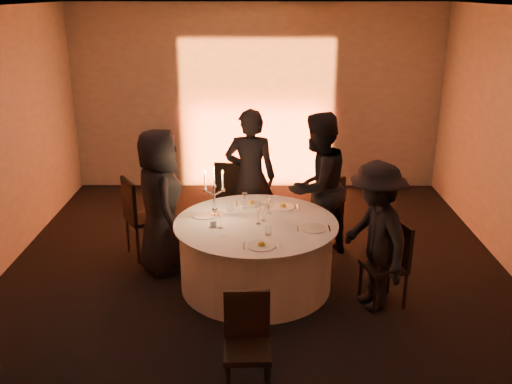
{
  "coord_description": "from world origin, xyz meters",
  "views": [
    {
      "loc": [
        0.03,
        -5.76,
        3.16
      ],
      "look_at": [
        0.0,
        0.2,
        1.05
      ],
      "focal_mm": 40.0,
      "sensor_mm": 36.0,
      "label": 1
    }
  ],
  "objects_px": {
    "chair_back_left": "(233,192)",
    "coffee_cup": "(213,224)",
    "candelabra": "(214,198)",
    "guest_back_left": "(250,177)",
    "chair_front": "(247,338)",
    "chair_right": "(391,259)",
    "banquet_table": "(256,254)",
    "chair_back_right": "(326,208)",
    "guest_left": "(160,202)",
    "guest_right": "(375,236)",
    "chair_left": "(139,213)",
    "guest_back_right": "(317,187)"
  },
  "relations": [
    {
      "from": "chair_front",
      "to": "guest_back_left",
      "type": "height_order",
      "value": "guest_back_left"
    },
    {
      "from": "chair_left",
      "to": "guest_back_left",
      "type": "xyz_separation_m",
      "value": [
        1.37,
        0.44,
        0.32
      ]
    },
    {
      "from": "chair_back_left",
      "to": "coffee_cup",
      "type": "distance_m",
      "value": 1.69
    },
    {
      "from": "candelabra",
      "to": "guest_back_left",
      "type": "bearing_deg",
      "value": 68.6
    },
    {
      "from": "chair_left",
      "to": "guest_back_left",
      "type": "relative_size",
      "value": 0.57
    },
    {
      "from": "chair_back_left",
      "to": "guest_right",
      "type": "bearing_deg",
      "value": 138.46
    },
    {
      "from": "banquet_table",
      "to": "chair_back_right",
      "type": "xyz_separation_m",
      "value": [
        0.89,
        1.06,
        0.15
      ]
    },
    {
      "from": "chair_right",
      "to": "guest_back_left",
      "type": "distance_m",
      "value": 2.2
    },
    {
      "from": "chair_front",
      "to": "chair_right",
      "type": "bearing_deg",
      "value": 41.62
    },
    {
      "from": "chair_right",
      "to": "candelabra",
      "type": "height_order",
      "value": "candelabra"
    },
    {
      "from": "chair_front",
      "to": "guest_left",
      "type": "height_order",
      "value": "guest_left"
    },
    {
      "from": "banquet_table",
      "to": "chair_left",
      "type": "relative_size",
      "value": 1.77
    },
    {
      "from": "chair_back_left",
      "to": "coffee_cup",
      "type": "xyz_separation_m",
      "value": [
        -0.14,
        -1.67,
        0.23
      ]
    },
    {
      "from": "guest_left",
      "to": "guest_back_right",
      "type": "relative_size",
      "value": 0.94
    },
    {
      "from": "chair_left",
      "to": "chair_front",
      "type": "distance_m",
      "value": 2.89
    },
    {
      "from": "chair_back_right",
      "to": "chair_front",
      "type": "bearing_deg",
      "value": 34.34
    },
    {
      "from": "banquet_table",
      "to": "guest_left",
      "type": "relative_size",
      "value": 1.05
    },
    {
      "from": "banquet_table",
      "to": "chair_back_left",
      "type": "relative_size",
      "value": 1.78
    },
    {
      "from": "guest_left",
      "to": "guest_back_left",
      "type": "distance_m",
      "value": 1.31
    },
    {
      "from": "guest_back_right",
      "to": "chair_left",
      "type": "bearing_deg",
      "value": -43.71
    },
    {
      "from": "chair_back_left",
      "to": "guest_back_left",
      "type": "bearing_deg",
      "value": 135.08
    },
    {
      "from": "guest_left",
      "to": "guest_back_left",
      "type": "xyz_separation_m",
      "value": [
        1.03,
        0.81,
        0.04
      ]
    },
    {
      "from": "chair_back_right",
      "to": "chair_right",
      "type": "bearing_deg",
      "value": 72.94
    },
    {
      "from": "chair_front",
      "to": "guest_left",
      "type": "xyz_separation_m",
      "value": [
        -1.05,
        2.17,
        0.37
      ]
    },
    {
      "from": "guest_back_left",
      "to": "candelabra",
      "type": "bearing_deg",
      "value": 72.24
    },
    {
      "from": "chair_back_left",
      "to": "chair_back_right",
      "type": "distance_m",
      "value": 1.31
    },
    {
      "from": "chair_front",
      "to": "candelabra",
      "type": "height_order",
      "value": "candelabra"
    },
    {
      "from": "chair_back_right",
      "to": "chair_front",
      "type": "height_order",
      "value": "chair_back_right"
    },
    {
      "from": "chair_right",
      "to": "chair_front",
      "type": "bearing_deg",
      "value": -63.05
    },
    {
      "from": "banquet_table",
      "to": "chair_left",
      "type": "distance_m",
      "value": 1.65
    },
    {
      "from": "chair_right",
      "to": "coffee_cup",
      "type": "distance_m",
      "value": 1.91
    },
    {
      "from": "banquet_table",
      "to": "guest_left",
      "type": "bearing_deg",
      "value": 160.37
    },
    {
      "from": "guest_back_left",
      "to": "guest_right",
      "type": "bearing_deg",
      "value": 132.24
    },
    {
      "from": "guest_back_left",
      "to": "coffee_cup",
      "type": "xyz_separation_m",
      "value": [
        -0.38,
        -1.31,
        -0.1
      ]
    },
    {
      "from": "guest_right",
      "to": "candelabra",
      "type": "bearing_deg",
      "value": -129.79
    },
    {
      "from": "chair_right",
      "to": "guest_right",
      "type": "distance_m",
      "value": 0.34
    },
    {
      "from": "banquet_table",
      "to": "chair_front",
      "type": "xyz_separation_m",
      "value": [
        -0.06,
        -1.78,
        0.1
      ]
    },
    {
      "from": "chair_left",
      "to": "guest_right",
      "type": "height_order",
      "value": "guest_right"
    },
    {
      "from": "banquet_table",
      "to": "chair_front",
      "type": "relative_size",
      "value": 2.08
    },
    {
      "from": "guest_back_left",
      "to": "candelabra",
      "type": "xyz_separation_m",
      "value": [
        -0.39,
        -0.99,
        0.08
      ]
    },
    {
      "from": "chair_back_left",
      "to": "guest_right",
      "type": "height_order",
      "value": "guest_right"
    },
    {
      "from": "coffee_cup",
      "to": "banquet_table",
      "type": "bearing_deg",
      "value": 13.44
    },
    {
      "from": "guest_back_right",
      "to": "candelabra",
      "type": "distance_m",
      "value": 1.32
    },
    {
      "from": "chair_left",
      "to": "guest_left",
      "type": "xyz_separation_m",
      "value": [
        0.34,
        -0.37,
        0.28
      ]
    },
    {
      "from": "guest_left",
      "to": "coffee_cup",
      "type": "xyz_separation_m",
      "value": [
        0.65,
        -0.5,
        -0.06
      ]
    },
    {
      "from": "guest_back_right",
      "to": "candelabra",
      "type": "xyz_separation_m",
      "value": [
        -1.2,
        -0.56,
        0.06
      ]
    },
    {
      "from": "chair_back_left",
      "to": "guest_left",
      "type": "distance_m",
      "value": 1.43
    },
    {
      "from": "guest_right",
      "to": "coffee_cup",
      "type": "bearing_deg",
      "value": -119.77
    },
    {
      "from": "chair_back_right",
      "to": "guest_back_left",
      "type": "relative_size",
      "value": 0.53
    },
    {
      "from": "banquet_table",
      "to": "chair_right",
      "type": "bearing_deg",
      "value": -14.94
    }
  ]
}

